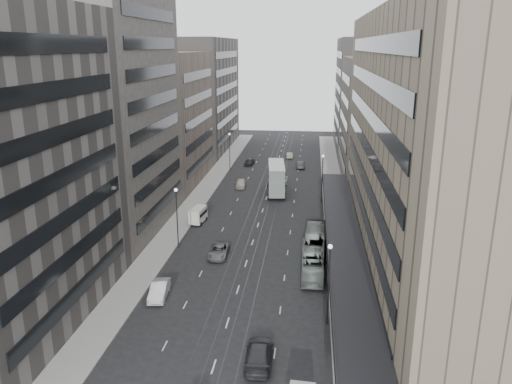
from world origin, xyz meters
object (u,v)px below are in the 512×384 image
at_px(panel_van, 198,215).
at_px(sedan_2, 219,251).
at_px(bus_far, 315,243).
at_px(bus_near, 312,261).
at_px(double_decker, 276,178).
at_px(pedestrian, 350,325).
at_px(sedan_1, 159,290).

height_order(panel_van, sedan_2, panel_van).
bearing_deg(bus_far, bus_near, 89.05).
relative_size(bus_near, bus_far, 0.93).
height_order(bus_near, double_decker, double_decker).
height_order(bus_near, sedan_2, bus_near).
height_order(sedan_2, pedestrian, pedestrian).
distance_m(double_decker, sedan_1, 41.98).
bearing_deg(panel_van, pedestrian, -46.54).
xyz_separation_m(bus_near, bus_far, (0.35, 5.70, 0.11)).
distance_m(panel_van, sedan_2, 13.21).
distance_m(bus_near, double_decker, 33.57).
height_order(bus_far, pedestrian, bus_far).
xyz_separation_m(panel_van, sedan_2, (5.43, -12.03, -0.62)).
xyz_separation_m(sedan_1, pedestrian, (19.99, -5.04, 0.17)).
bearing_deg(double_decker, panel_van, -127.17).
bearing_deg(sedan_1, panel_van, 86.23).
bearing_deg(bus_far, pedestrian, 102.67).
distance_m(double_decker, sedan_2, 29.89).
relative_size(bus_far, sedan_1, 2.27).
height_order(panel_van, sedan_1, panel_van).
xyz_separation_m(bus_near, sedan_1, (-16.32, -7.92, -0.63)).
xyz_separation_m(bus_far, double_decker, (-7.00, 27.17, 1.44)).
relative_size(bus_far, panel_van, 2.78).
xyz_separation_m(bus_far, sedan_1, (-16.67, -13.62, -0.74)).
distance_m(bus_near, sedan_2, 12.46).
height_order(sedan_1, pedestrian, pedestrian).
bearing_deg(panel_van, sedan_2, -58.64).
xyz_separation_m(bus_near, sedan_2, (-11.92, 3.54, -0.73)).
xyz_separation_m(double_decker, sedan_2, (-5.27, -29.34, -2.28)).
relative_size(panel_van, pedestrian, 2.41).
xyz_separation_m(double_decker, panel_van, (-10.70, -17.30, -1.66)).
distance_m(bus_near, panel_van, 23.31).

